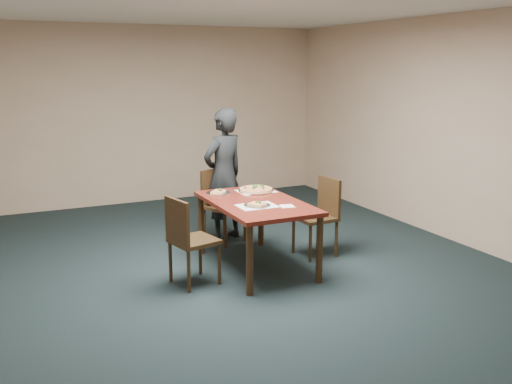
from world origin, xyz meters
name	(u,v)px	position (x,y,z in m)	size (l,w,h in m)	color
ground	(245,284)	(0.00, 0.00, 0.00)	(8.00, 8.00, 0.00)	black
room_shell	(244,113)	(0.00, 0.00, 1.74)	(8.00, 8.00, 8.00)	tan
dining_table	(256,209)	(0.32, 0.41, 0.66)	(0.90, 1.50, 0.75)	#541710
chair_far	(220,201)	(0.32, 1.50, 0.52)	(0.56, 0.56, 0.91)	black
chair_left	(187,236)	(-0.52, 0.23, 0.52)	(0.50, 0.50, 0.91)	black
chair_right	(321,212)	(1.19, 0.49, 0.52)	(0.44, 0.44, 0.91)	black
diner	(224,175)	(0.40, 1.54, 0.83)	(0.61, 0.40, 1.67)	black
placemat_main	(256,191)	(0.53, 0.85, 0.75)	(0.42, 0.32, 0.00)	white
placemat_near	(257,206)	(0.24, 0.21, 0.75)	(0.40, 0.30, 0.00)	white
pizza_pan	(256,189)	(0.53, 0.85, 0.77)	(0.42, 0.42, 0.07)	silver
slice_plate_near	(257,205)	(0.24, 0.21, 0.76)	(0.28, 0.28, 0.06)	silver
slice_plate_far	(218,192)	(0.09, 0.94, 0.76)	(0.28, 0.28, 0.06)	silver
napkin	(287,206)	(0.51, 0.05, 0.75)	(0.14, 0.14, 0.01)	white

